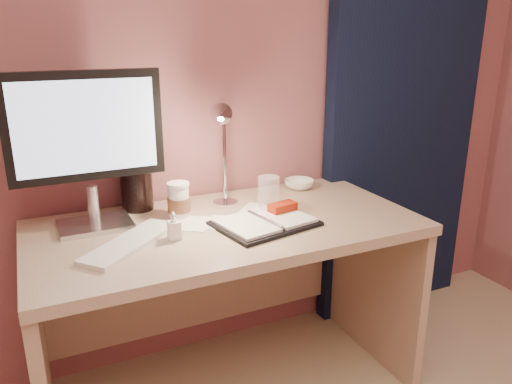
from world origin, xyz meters
name	(u,v)px	position (x,y,z in m)	size (l,w,h in m)	color
room	(389,90)	(0.95, 1.69, 1.14)	(3.50, 3.50, 3.50)	#C6B28E
desk	(221,270)	(0.00, 1.45, 0.50)	(1.40, 0.70, 0.73)	tan
monitor	(86,137)	(-0.44, 1.54, 1.06)	(0.51, 0.19, 0.55)	silver
keyboard	(131,243)	(-0.36, 1.33, 0.74)	(0.39, 0.12, 0.02)	white
planner	(266,221)	(0.12, 1.30, 0.74)	(0.38, 0.32, 0.05)	black
paper_a	(262,212)	(0.17, 1.43, 0.73)	(0.17, 0.17, 0.00)	white
paper_b	(227,223)	(0.00, 1.37, 0.73)	(0.14, 0.14, 0.00)	white
paper_c	(190,223)	(-0.13, 1.43, 0.73)	(0.15, 0.15, 0.00)	white
coffee_cup	(179,201)	(-0.14, 1.51, 0.79)	(0.08, 0.08, 0.14)	white
clear_cup	(268,195)	(0.18, 1.41, 0.80)	(0.08, 0.08, 0.14)	white
bowl	(299,184)	(0.45, 1.63, 0.75)	(0.13, 0.13, 0.04)	white
lotion_bottle	(174,226)	(-0.22, 1.32, 0.78)	(0.04, 0.04, 0.09)	white
dark_jar	(137,188)	(-0.26, 1.67, 0.82)	(0.12, 0.12, 0.17)	black
desk_lamp	(245,143)	(0.11, 1.46, 1.00)	(0.17, 0.26, 0.43)	silver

